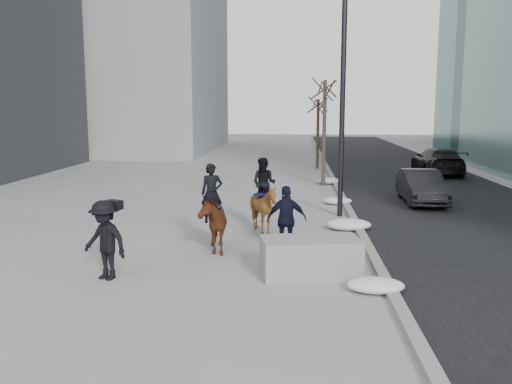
# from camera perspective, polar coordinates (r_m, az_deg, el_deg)

# --- Properties ---
(ground) EXTENTS (120.00, 120.00, 0.00)m
(ground) POSITION_cam_1_polar(r_m,az_deg,el_deg) (13.59, -0.36, -7.06)
(ground) COLOR gray
(ground) RESTS_ON ground
(road) EXTENTS (8.00, 90.00, 0.01)m
(road) POSITION_cam_1_polar(r_m,az_deg,el_deg) (24.08, 18.42, -0.41)
(road) COLOR black
(road) RESTS_ON ground
(curb) EXTENTS (0.25, 90.00, 0.12)m
(curb) POSITION_cam_1_polar(r_m,az_deg,el_deg) (23.40, 8.90, -0.18)
(curb) COLOR gray
(curb) RESTS_ON ground
(planter) EXTENTS (2.32, 1.46, 0.86)m
(planter) POSITION_cam_1_polar(r_m,az_deg,el_deg) (12.22, 5.75, -6.86)
(planter) COLOR gray
(planter) RESTS_ON ground
(car_near) EXTENTS (1.43, 3.96, 1.30)m
(car_near) POSITION_cam_1_polar(r_m,az_deg,el_deg) (22.13, 17.01, 0.55)
(car_near) COLOR black
(car_near) RESTS_ON ground
(car_far) EXTENTS (2.12, 5.13, 1.49)m
(car_far) POSITION_cam_1_polar(r_m,az_deg,el_deg) (31.79, 18.58, 3.12)
(car_far) COLOR black
(car_far) RESTS_ON ground
(tree_near) EXTENTS (1.20, 1.20, 5.51)m
(tree_near) POSITION_cam_1_polar(r_m,az_deg,el_deg) (25.88, 7.20, 6.74)
(tree_near) COLOR #3A3022
(tree_near) RESTS_ON ground
(tree_far) EXTENTS (1.20, 1.20, 4.63)m
(tree_far) POSITION_cam_1_polar(r_m,az_deg,el_deg) (33.01, 6.52, 6.47)
(tree_far) COLOR #372920
(tree_far) RESTS_ON ground
(mounted_left) EXTENTS (1.20, 1.91, 2.29)m
(mounted_left) POSITION_cam_1_polar(r_m,az_deg,el_deg) (14.25, -4.72, -2.80)
(mounted_left) COLOR #512810
(mounted_left) RESTS_ON ground
(mounted_right) EXTENTS (1.52, 1.62, 2.25)m
(mounted_right) POSITION_cam_1_polar(r_m,az_deg,el_deg) (16.16, 0.82, -1.17)
(mounted_right) COLOR #4B290F
(mounted_right) RESTS_ON ground
(feeder) EXTENTS (1.08, 0.93, 1.75)m
(feeder) POSITION_cam_1_polar(r_m,az_deg,el_deg) (13.99, 3.25, -2.90)
(feeder) COLOR black
(feeder) RESTS_ON ground
(camera_crew) EXTENTS (1.30, 1.08, 1.75)m
(camera_crew) POSITION_cam_1_polar(r_m,az_deg,el_deg) (12.29, -15.60, -4.86)
(camera_crew) COLOR black
(camera_crew) RESTS_ON ground
(lamppost) EXTENTS (0.25, 2.33, 9.09)m
(lamppost) POSITION_cam_1_polar(r_m,az_deg,el_deg) (18.45, 9.23, 12.74)
(lamppost) COLOR black
(lamppost) RESTS_ON ground
(snow_piles) EXTENTS (1.37, 16.32, 0.35)m
(snow_piles) POSITION_cam_1_polar(r_m,az_deg,el_deg) (18.82, 9.15, -2.14)
(snow_piles) COLOR silver
(snow_piles) RESTS_ON ground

